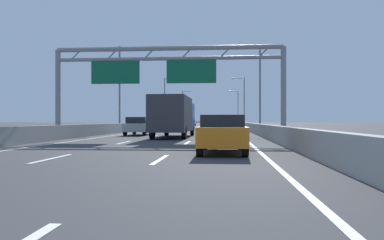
{
  "coord_description": "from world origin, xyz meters",
  "views": [
    {
      "loc": [
        3.84,
        0.59,
        1.27
      ],
      "look_at": [
        -0.86,
        55.78,
        1.31
      ],
      "focal_mm": 35.18,
      "sensor_mm": 36.0,
      "label": 1
    }
  ],
  "objects_px": {
    "streetlamp_left_far": "(166,99)",
    "streetlamp_right_far": "(243,99)",
    "green_car": "(223,122)",
    "streetlamp_right_distant": "(237,105)",
    "blue_car": "(186,123)",
    "red_car": "(222,124)",
    "sign_gantry": "(164,69)",
    "streetlamp_left_mid": "(122,83)",
    "orange_car": "(223,133)",
    "streetlamp_left_distant": "(183,105)",
    "streetlamp_right_mid": "(258,82)",
    "yellow_car": "(222,125)",
    "silver_car": "(139,126)",
    "white_car": "(192,123)",
    "box_truck": "(174,115)"
  },
  "relations": [
    {
      "from": "streetlamp_left_far",
      "to": "streetlamp_right_far",
      "type": "bearing_deg",
      "value": 0.0
    },
    {
      "from": "green_car",
      "to": "streetlamp_right_distant",
      "type": "bearing_deg",
      "value": 79.78
    },
    {
      "from": "blue_car",
      "to": "red_car",
      "type": "relative_size",
      "value": 1.0
    },
    {
      "from": "sign_gantry",
      "to": "streetlamp_left_mid",
      "type": "relative_size",
      "value": 1.68
    },
    {
      "from": "orange_car",
      "to": "streetlamp_left_distant",
      "type": "bearing_deg",
      "value": 97.15
    },
    {
      "from": "streetlamp_right_mid",
      "to": "streetlamp_right_far",
      "type": "xyz_separation_m",
      "value": [
        0.0,
        31.71,
        0.0
      ]
    },
    {
      "from": "streetlamp_right_far",
      "to": "streetlamp_right_mid",
      "type": "bearing_deg",
      "value": -90.0
    },
    {
      "from": "streetlamp_right_mid",
      "to": "red_car",
      "type": "bearing_deg",
      "value": 104.43
    },
    {
      "from": "streetlamp_right_mid",
      "to": "yellow_car",
      "type": "height_order",
      "value": "streetlamp_right_mid"
    },
    {
      "from": "streetlamp_right_mid",
      "to": "streetlamp_left_mid",
      "type": "bearing_deg",
      "value": 180.0
    },
    {
      "from": "streetlamp_right_mid",
      "to": "sign_gantry",
      "type": "bearing_deg",
      "value": -116.77
    },
    {
      "from": "streetlamp_left_mid",
      "to": "streetlamp_right_distant",
      "type": "xyz_separation_m",
      "value": [
        14.93,
        63.43,
        0.0
      ]
    },
    {
      "from": "streetlamp_right_mid",
      "to": "streetlamp_left_far",
      "type": "relative_size",
      "value": 1.0
    },
    {
      "from": "streetlamp_left_distant",
      "to": "streetlamp_right_distant",
      "type": "distance_m",
      "value": 14.93
    },
    {
      "from": "green_car",
      "to": "orange_car",
      "type": "bearing_deg",
      "value": -89.93
    },
    {
      "from": "silver_car",
      "to": "streetlamp_left_distant",
      "type": "bearing_deg",
      "value": 93.21
    },
    {
      "from": "sign_gantry",
      "to": "silver_car",
      "type": "height_order",
      "value": "sign_gantry"
    },
    {
      "from": "blue_car",
      "to": "white_car",
      "type": "distance_m",
      "value": 11.57
    },
    {
      "from": "sign_gantry",
      "to": "streetlamp_left_far",
      "type": "bearing_deg",
      "value": 98.74
    },
    {
      "from": "streetlamp_right_distant",
      "to": "yellow_car",
      "type": "distance_m",
      "value": 62.21
    },
    {
      "from": "orange_car",
      "to": "blue_car",
      "type": "bearing_deg",
      "value": 97.06
    },
    {
      "from": "blue_car",
      "to": "silver_car",
      "type": "distance_m",
      "value": 43.8
    },
    {
      "from": "blue_car",
      "to": "yellow_car",
      "type": "relative_size",
      "value": 0.97
    },
    {
      "from": "yellow_car",
      "to": "green_car",
      "type": "height_order",
      "value": "green_car"
    },
    {
      "from": "streetlamp_left_mid",
      "to": "red_car",
      "type": "distance_m",
      "value": 19.46
    },
    {
      "from": "streetlamp_left_distant",
      "to": "orange_car",
      "type": "distance_m",
      "value": 90.5
    },
    {
      "from": "sign_gantry",
      "to": "silver_car",
      "type": "xyz_separation_m",
      "value": [
        -3.15,
        5.94,
        -4.03
      ]
    },
    {
      "from": "sign_gantry",
      "to": "streetlamp_left_distant",
      "type": "height_order",
      "value": "streetlamp_left_distant"
    },
    {
      "from": "silver_car",
      "to": "orange_car",
      "type": "bearing_deg",
      "value": -67.03
    },
    {
      "from": "white_car",
      "to": "streetlamp_right_distant",
      "type": "bearing_deg",
      "value": 57.49
    },
    {
      "from": "sign_gantry",
      "to": "silver_car",
      "type": "bearing_deg",
      "value": 117.93
    },
    {
      "from": "silver_car",
      "to": "white_car",
      "type": "bearing_deg",
      "value": 90.24
    },
    {
      "from": "streetlamp_right_distant",
      "to": "box_truck",
      "type": "distance_m",
      "value": 77.13
    },
    {
      "from": "streetlamp_right_distant",
      "to": "blue_car",
      "type": "xyz_separation_m",
      "value": [
        -11.21,
        -28.97,
        -4.69
      ]
    },
    {
      "from": "blue_car",
      "to": "box_truck",
      "type": "bearing_deg",
      "value": -85.36
    },
    {
      "from": "yellow_car",
      "to": "white_car",
      "type": "bearing_deg",
      "value": 99.21
    },
    {
      "from": "streetlamp_right_mid",
      "to": "green_car",
      "type": "relative_size",
      "value": 2.13
    },
    {
      "from": "streetlamp_left_mid",
      "to": "streetlamp_left_far",
      "type": "distance_m",
      "value": 31.71
    },
    {
      "from": "red_car",
      "to": "green_car",
      "type": "height_order",
      "value": "green_car"
    },
    {
      "from": "silver_car",
      "to": "green_car",
      "type": "height_order",
      "value": "green_car"
    },
    {
      "from": "sign_gantry",
      "to": "red_car",
      "type": "bearing_deg",
      "value": 83.03
    },
    {
      "from": "streetlamp_right_far",
      "to": "blue_car",
      "type": "relative_size",
      "value": 2.23
    },
    {
      "from": "streetlamp_left_far",
      "to": "green_car",
      "type": "xyz_separation_m",
      "value": [
        11.16,
        10.81,
        -4.61
      ]
    },
    {
      "from": "streetlamp_left_mid",
      "to": "streetlamp_right_distant",
      "type": "distance_m",
      "value": 65.16
    },
    {
      "from": "silver_car",
      "to": "orange_car",
      "type": "relative_size",
      "value": 0.99
    },
    {
      "from": "blue_car",
      "to": "white_car",
      "type": "height_order",
      "value": "white_car"
    },
    {
      "from": "sign_gantry",
      "to": "blue_car",
      "type": "bearing_deg",
      "value": 94.03
    },
    {
      "from": "blue_car",
      "to": "white_car",
      "type": "relative_size",
      "value": 0.93
    },
    {
      "from": "yellow_car",
      "to": "red_car",
      "type": "height_order",
      "value": "yellow_car"
    },
    {
      "from": "streetlamp_right_far",
      "to": "streetlamp_right_distant",
      "type": "height_order",
      "value": "same"
    }
  ]
}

